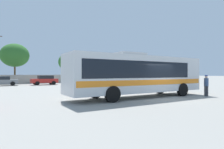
# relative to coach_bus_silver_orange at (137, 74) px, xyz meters

# --- Properties ---
(ground_plane) EXTENTS (300.00, 300.00, 0.00)m
(ground_plane) POSITION_rel_coach_bus_silver_orange_xyz_m (1.07, 8.50, -1.79)
(ground_plane) COLOR gray
(perimeter_wall) EXTENTS (80.00, 0.30, 1.60)m
(perimeter_wall) POSITION_rel_coach_bus_silver_orange_xyz_m (1.07, 25.96, -0.99)
(perimeter_wall) COLOR #9E998C
(perimeter_wall) RESTS_ON ground_plane
(coach_bus_silver_orange) EXTENTS (11.40, 3.13, 3.34)m
(coach_bus_silver_orange) POSITION_rel_coach_bus_silver_orange_xyz_m (0.00, 0.00, 0.00)
(coach_bus_silver_orange) COLOR silver
(coach_bus_silver_orange) RESTS_ON ground_plane
(attendant_by_bus_door) EXTENTS (0.46, 0.46, 1.69)m
(attendant_by_bus_door) POSITION_rel_coach_bus_silver_orange_xyz_m (5.12, -2.48, -0.83)
(attendant_by_bus_door) COLOR #38383D
(attendant_by_bus_door) RESTS_ON ground_plane
(parked_car_leftmost_grey) EXTENTS (4.19, 2.24, 1.41)m
(parked_car_leftmost_grey) POSITION_rel_coach_bus_silver_orange_xyz_m (-7.28, 21.96, -1.04)
(parked_car_leftmost_grey) COLOR slate
(parked_car_leftmost_grey) RESTS_ON ground_plane
(parked_car_second_red) EXTENTS (4.11, 2.03, 1.52)m
(parked_car_second_red) POSITION_rel_coach_bus_silver_orange_xyz_m (-1.38, 21.00, -0.99)
(parked_car_second_red) COLOR red
(parked_car_second_red) RESTS_ON ground_plane
(roadside_tree_midleft) EXTENTS (5.29, 5.29, 7.63)m
(roadside_tree_midleft) POSITION_rel_coach_bus_silver_orange_xyz_m (-4.60, 30.34, 3.59)
(roadside_tree_midleft) COLOR brown
(roadside_tree_midleft) RESTS_ON ground_plane
(roadside_tree_midright) EXTENTS (4.93, 4.93, 6.51)m
(roadside_tree_midright) POSITION_rel_coach_bus_silver_orange_xyz_m (6.30, 29.61, 2.61)
(roadside_tree_midright) COLOR brown
(roadside_tree_midright) RESTS_ON ground_plane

